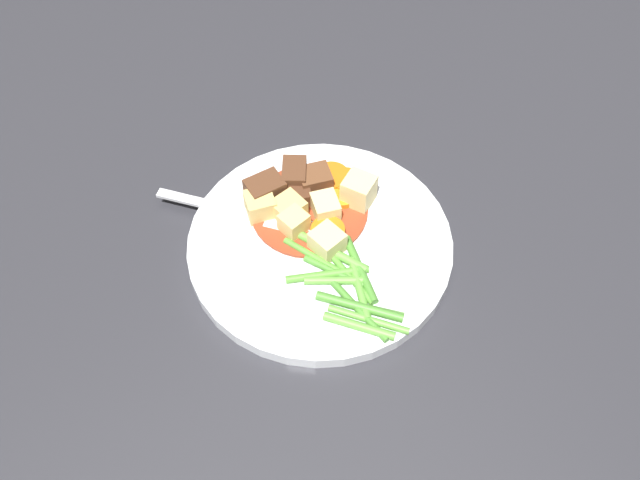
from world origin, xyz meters
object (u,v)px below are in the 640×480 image
carrot_slice_1 (342,195)px  fork (246,214)px  carrot_slice_2 (346,182)px  potato_chunk_3 (324,244)px  dinner_plate (320,244)px  meat_chunk_1 (315,180)px  carrot_slice_0 (329,235)px  carrot_slice_3 (332,178)px  potato_chunk_5 (325,207)px  potato_chunk_4 (288,209)px  potato_chunk_0 (294,223)px  meat_chunk_2 (298,196)px  potato_chunk_2 (260,205)px  potato_chunk_1 (359,191)px  meat_chunk_3 (265,191)px  meat_chunk_0 (294,176)px

carrot_slice_1 → fork: bearing=70.7°
carrot_slice_2 → potato_chunk_3: (-0.06, 0.06, 0.01)m
dinner_plate → meat_chunk_1: 0.07m
dinner_plate → carrot_slice_0: carrot_slice_0 is taller
carrot_slice_3 → potato_chunk_5: size_ratio=1.25×
carrot_slice_2 → fork: carrot_slice_2 is taller
carrot_slice_0 → potato_chunk_4: bearing=23.7°
carrot_slice_0 → potato_chunk_0: 0.04m
carrot_slice_3 → meat_chunk_2: 0.04m
carrot_slice_1 → carrot_slice_3: bearing=-6.4°
carrot_slice_3 → potato_chunk_2: 0.08m
potato_chunk_1 → fork: 0.11m
dinner_plate → meat_chunk_3: (0.07, 0.02, 0.02)m
meat_chunk_0 → meat_chunk_3: same height
carrot_slice_1 → carrot_slice_3: 0.02m
dinner_plate → carrot_slice_2: 0.07m
meat_chunk_0 → meat_chunk_3: 0.03m
carrot_slice_1 → potato_chunk_0: (-0.01, 0.06, 0.01)m
meat_chunk_3 → potato_chunk_1: bearing=-123.8°
carrot_slice_3 → potato_chunk_1: 0.04m
meat_chunk_2 → fork: meat_chunk_2 is taller
carrot_slice_3 → potato_chunk_3: size_ratio=1.29×
carrot_slice_0 → dinner_plate: bearing=70.8°
carrot_slice_1 → carrot_slice_2: 0.02m
meat_chunk_1 → meat_chunk_3: size_ratio=0.88×
carrot_slice_0 → carrot_slice_3: (0.06, -0.04, -0.00)m
carrot_slice_0 → carrot_slice_2: bearing=-47.0°
dinner_plate → potato_chunk_3: 0.02m
meat_chunk_2 → fork: bearing=76.0°
potato_chunk_1 → fork: potato_chunk_1 is taller
potato_chunk_5 → fork: potato_chunk_5 is taller
carrot_slice_0 → meat_chunk_2: size_ratio=1.33×
carrot_slice_3 → meat_chunk_0: 0.04m
meat_chunk_1 → meat_chunk_2: bearing=104.6°
potato_chunk_0 → potato_chunk_1: (-0.00, -0.07, 0.00)m
meat_chunk_1 → potato_chunk_0: bearing=127.8°
potato_chunk_0 → meat_chunk_2: (0.03, -0.02, -0.00)m
meat_chunk_3 → meat_chunk_1: bearing=-105.3°
potato_chunk_0 → fork: bearing=35.9°
potato_chunk_1 → fork: bearing=66.7°
potato_chunk_0 → carrot_slice_1: bearing=-81.0°
carrot_slice_1 → potato_chunk_4: size_ratio=1.19×
carrot_slice_2 → carrot_slice_1: bearing=131.8°
carrot_slice_0 → meat_chunk_1: bearing=-19.4°
potato_chunk_2 → meat_chunk_3: size_ratio=0.77×
meat_chunk_1 → meat_chunk_2: 0.02m
potato_chunk_0 → potato_chunk_5: size_ratio=0.84×
carrot_slice_2 → meat_chunk_0: 0.05m
potato_chunk_2 → potato_chunk_5: bearing=-123.6°
potato_chunk_2 → meat_chunk_0: meat_chunk_0 is taller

